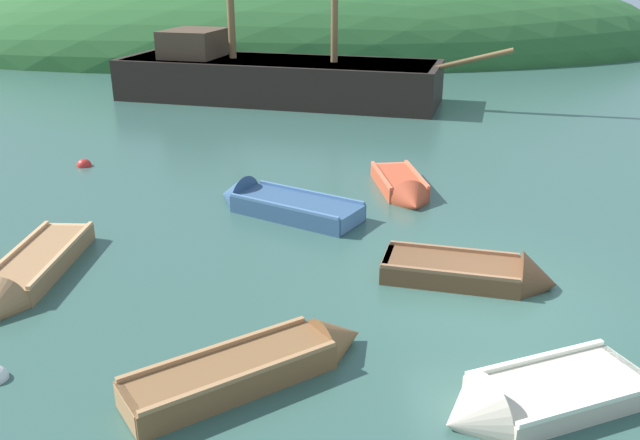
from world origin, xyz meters
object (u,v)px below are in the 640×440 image
(rowboat_center, at_px, (480,276))
(rowboat_far, at_px, (27,277))
(rowboat_outer_right, at_px, (261,367))
(buoy_red, at_px, (84,166))
(rowboat_near_dock, at_px, (403,189))
(rowboat_outer_left, at_px, (276,206))
(sailing_ship, at_px, (275,85))
(rowboat_portside, at_px, (527,403))

(rowboat_center, height_order, rowboat_far, rowboat_center)
(rowboat_outer_right, bearing_deg, buoy_red, 86.50)
(rowboat_near_dock, height_order, buoy_red, rowboat_near_dock)
(rowboat_near_dock, xyz_separation_m, rowboat_outer_left, (-3.16, -1.12, 0.02))
(rowboat_outer_left, height_order, rowboat_far, rowboat_outer_left)
(rowboat_far, bearing_deg, buoy_red, -167.08)
(sailing_ship, relative_size, rowboat_outer_right, 4.34)
(rowboat_near_dock, bearing_deg, rowboat_center, 2.65)
(buoy_red, bearing_deg, sailing_ship, 60.27)
(sailing_ship, distance_m, rowboat_near_dock, 12.46)
(rowboat_center, height_order, rowboat_outer_right, rowboat_center)
(sailing_ship, height_order, rowboat_near_dock, sailing_ship)
(rowboat_center, relative_size, rowboat_outer_right, 0.92)
(rowboat_near_dock, relative_size, rowboat_outer_right, 0.83)
(rowboat_outer_right, bearing_deg, rowboat_near_dock, 36.09)
(rowboat_near_dock, height_order, rowboat_outer_right, rowboat_near_dock)
(rowboat_portside, distance_m, rowboat_center, 3.70)
(sailing_ship, height_order, rowboat_center, sailing_ship)
(rowboat_far, bearing_deg, rowboat_center, 92.45)
(rowboat_portside, bearing_deg, rowboat_near_dock, -106.73)
(rowboat_outer_left, relative_size, rowboat_far, 0.96)
(rowboat_outer_right, distance_m, buoy_red, 11.79)
(rowboat_center, bearing_deg, rowboat_outer_left, 151.73)
(rowboat_near_dock, height_order, rowboat_outer_left, rowboat_outer_left)
(buoy_red, bearing_deg, rowboat_outer_right, -62.47)
(sailing_ship, distance_m, rowboat_far, 17.10)
(rowboat_portside, xyz_separation_m, rowboat_outer_right, (-3.52, 0.91, 0.05))
(rowboat_portside, relative_size, rowboat_outer_right, 0.88)
(rowboat_portside, relative_size, buoy_red, 7.62)
(rowboat_center, distance_m, rowboat_outer_right, 4.77)
(sailing_ship, bearing_deg, rowboat_far, -86.51)
(sailing_ship, relative_size, rowboat_near_dock, 5.25)
(rowboat_far, distance_m, buoy_red, 7.44)
(sailing_ship, xyz_separation_m, rowboat_far, (-4.20, -16.56, -0.50))
(rowboat_center, xyz_separation_m, rowboat_outer_left, (-3.79, 3.80, 0.03))
(sailing_ship, bearing_deg, rowboat_center, -58.74)
(sailing_ship, xyz_separation_m, rowboat_portside, (3.71, -20.57, -0.53))
(rowboat_portside, xyz_separation_m, rowboat_near_dock, (-0.28, 8.60, 0.03))
(rowboat_center, bearing_deg, buoy_red, 157.33)
(rowboat_outer_left, height_order, rowboat_outer_right, rowboat_outer_left)
(rowboat_portside, bearing_deg, sailing_ship, -98.32)
(sailing_ship, relative_size, rowboat_center, 4.74)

